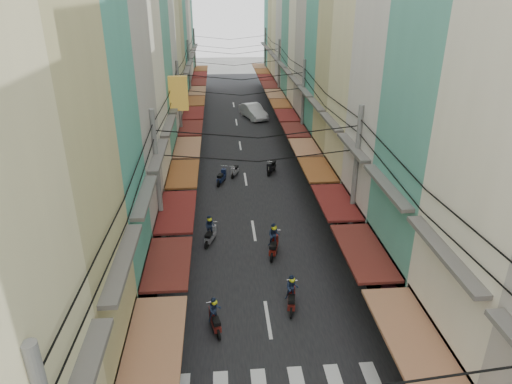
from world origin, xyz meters
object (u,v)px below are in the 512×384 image
bicycle (411,298)px  market_umbrella (412,289)px  traffic_sign (384,280)px  white_car (253,118)px

bicycle → market_umbrella: size_ratio=0.66×
market_umbrella → traffic_sign: traffic_sign is taller
bicycle → traffic_sign: size_ratio=0.62×
white_car → bicycle: (4.90, -32.56, 0.00)m
white_car → bicycle: size_ratio=3.08×
bicycle → market_umbrella: (-1.30, -2.44, 2.38)m
bicycle → traffic_sign: (-2.07, -1.41, 2.12)m
market_umbrella → white_car: bearing=95.9°
white_car → traffic_sign: 34.15m
white_car → bicycle: white_car is taller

